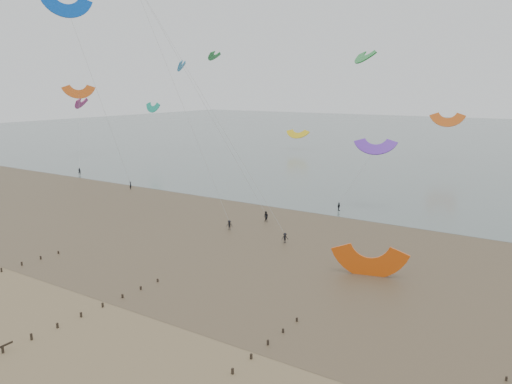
% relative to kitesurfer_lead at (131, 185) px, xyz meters
% --- Properties ---
extents(ground, '(500.00, 500.00, 0.00)m').
position_rel_kitesurfer_lead_xyz_m(ground, '(37.47, -47.05, -0.88)').
color(ground, brown).
rests_on(ground, ground).
extents(sea_and_shore, '(500.00, 665.00, 0.03)m').
position_rel_kitesurfer_lead_xyz_m(sea_and_shore, '(33.39, -12.64, -0.87)').
color(sea_and_shore, '#475654').
rests_on(sea_and_shore, ground).
extents(kitesurfer_lead, '(0.76, 0.64, 1.77)m').
position_rel_kitesurfer_lead_xyz_m(kitesurfer_lead, '(0.00, 0.00, 0.00)').
color(kitesurfer_lead, black).
rests_on(kitesurfer_lead, ground).
extents(kitesurfers, '(113.45, 30.64, 1.76)m').
position_rel_kitesurfer_lead_xyz_m(kitesurfers, '(55.49, -0.98, -0.07)').
color(kitesurfers, black).
rests_on(kitesurfers, ground).
extents(grounded_kite, '(8.68, 7.51, 4.09)m').
position_rel_kitesurfer_lead_xyz_m(grounded_kite, '(61.02, -20.07, -0.88)').
color(grounded_kite, '#DA4E0D').
rests_on(grounded_kite, ground).
extents(kites_airborne, '(233.12, 107.84, 40.32)m').
position_rel_kitesurfer_lead_xyz_m(kites_airborne, '(28.98, 39.57, 19.12)').
color(kites_airborne, '#DA5918').
rests_on(kites_airborne, ground).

